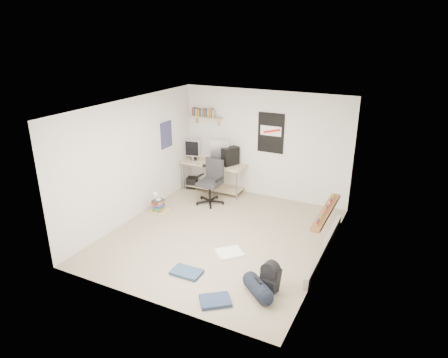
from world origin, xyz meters
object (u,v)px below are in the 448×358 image
at_px(backpack, 270,279).
at_px(book_stack, 159,205).
at_px(duffel_bag, 258,287).
at_px(desk, 215,176).
at_px(office_chair, 210,183).

relative_size(backpack, book_stack, 0.91).
xyz_separation_m(backpack, duffel_bag, (-0.12, -0.21, -0.06)).
height_order(backpack, duffel_bag, backpack).
distance_m(desk, duffel_bag, 4.23).
bearing_deg(desk, office_chair, -49.97).
xyz_separation_m(office_chair, backpack, (2.37, -2.45, -0.29)).
relative_size(office_chair, backpack, 2.72).
distance_m(backpack, book_stack, 3.54).
height_order(office_chair, duffel_bag, office_chair).
bearing_deg(office_chair, desk, 114.05).
bearing_deg(desk, duffel_bag, -32.83).
bearing_deg(office_chair, book_stack, -127.96).
relative_size(backpack, duffel_bag, 0.76).
height_order(desk, office_chair, office_chair).
bearing_deg(backpack, office_chair, 146.01).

